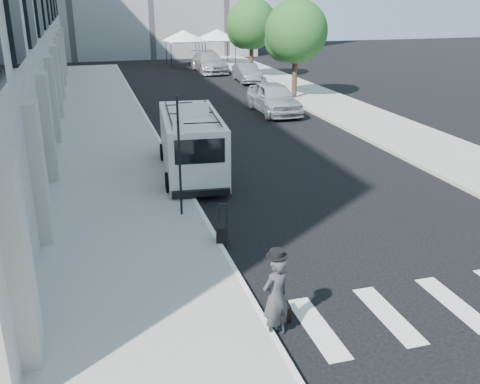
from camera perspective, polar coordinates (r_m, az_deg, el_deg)
ground at (r=13.83m, az=6.97°, el=-6.70°), size 120.00×120.00×0.00m
sidewalk_left at (r=27.97m, az=-14.34°, el=6.99°), size 4.50×48.00×0.15m
sidewalk_right at (r=34.81m, az=7.94°, el=9.98°), size 4.00×56.00×0.15m
sign_pole at (r=15.14m, az=-5.71°, el=6.51°), size 1.03×0.07×3.50m
tree_near at (r=33.89m, az=5.74°, el=16.45°), size 3.80×3.83×6.03m
tree_far at (r=42.37m, az=1.05°, el=17.32°), size 3.80×3.83×6.03m
tent_left at (r=50.20m, az=-6.05°, el=16.25°), size 4.00×4.00×3.20m
tent_right at (r=51.36m, az=-2.50°, el=16.43°), size 4.00×4.00×3.20m
businessman at (r=10.35m, az=3.83°, el=-11.10°), size 0.74×0.62×1.73m
briefcase at (r=11.27m, az=4.90°, el=-12.41°), size 0.17×0.45×0.34m
suitcase at (r=14.10m, az=-1.92°, el=-4.63°), size 0.39×0.47×1.13m
cargo_van at (r=19.53m, az=-5.24°, el=5.21°), size 2.55×6.14×2.26m
parked_car_a at (r=29.99m, az=3.64°, el=9.98°), size 2.03×5.00×1.70m
parked_car_b at (r=40.96m, az=0.74°, el=12.59°), size 1.67×4.25×1.38m
parked_car_c at (r=46.27m, az=-3.30°, el=13.63°), size 2.31×5.67×1.64m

